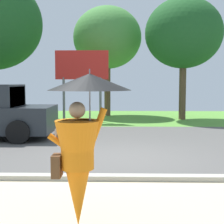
% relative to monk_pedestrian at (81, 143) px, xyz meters
% --- Properties ---
extents(ground_plane, '(40.00, 22.00, 0.20)m').
position_rel_monk_pedestrian_xyz_m(ground_plane, '(0.64, 7.09, -1.19)').
color(ground_plane, '#565451').
extents(monk_pedestrian, '(1.13, 1.10, 2.13)m').
position_rel_monk_pedestrian_xyz_m(monk_pedestrian, '(0.00, 0.00, 0.00)').
color(monk_pedestrian, orange).
rests_on(monk_pedestrian, ground_plane).
extents(roadside_billboard, '(2.60, 0.12, 3.50)m').
position_rel_monk_pedestrian_xyz_m(roadside_billboard, '(-1.32, 11.77, 1.40)').
color(roadside_billboard, slate).
rests_on(roadside_billboard, ground_plane).
extents(tree_left_far, '(4.01, 4.01, 6.33)m').
position_rel_monk_pedestrian_xyz_m(tree_left_far, '(3.83, 13.11, 3.34)').
color(tree_left_far, brown).
rests_on(tree_left_far, ground_plane).
extents(tree_center_back, '(3.95, 3.95, 6.34)m').
position_rel_monk_pedestrian_xyz_m(tree_center_back, '(-0.20, 15.06, 3.38)').
color(tree_center_back, brown).
rests_on(tree_center_back, ground_plane).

